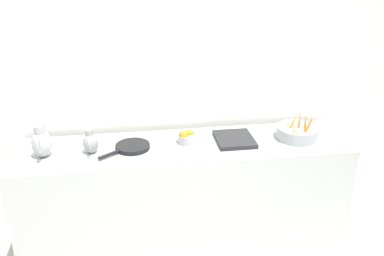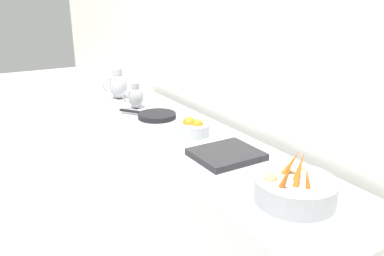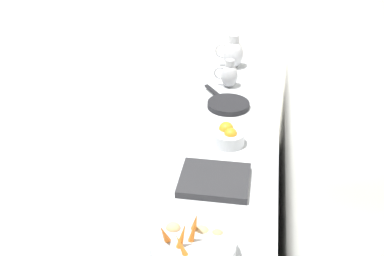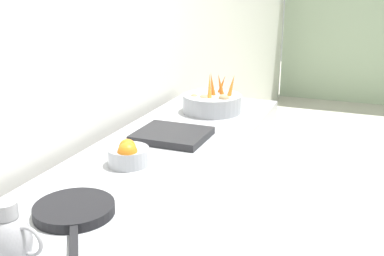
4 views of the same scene
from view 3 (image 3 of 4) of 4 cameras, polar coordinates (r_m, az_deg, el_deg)
name	(u,v)px [view 3 (image 3 of 4)]	position (r m, az deg, el deg)	size (l,w,h in m)	color
tile_wall_left	(319,87)	(2.02, 14.73, 4.72)	(0.10, 9.16, 3.00)	white
prep_counter	(219,203)	(3.00, 3.20, -8.85)	(0.64, 2.66, 0.91)	#ADAFB5
vegetable_colander	(192,249)	(1.96, 0.05, -14.07)	(0.34, 0.34, 0.23)	#9EA0A5
orange_bowl	(228,136)	(2.68, 4.33, -0.98)	(0.17, 0.17, 0.11)	#ADAFB5
metal_pitcher_tall	(233,53)	(3.66, 4.85, 8.84)	(0.21, 0.15, 0.25)	#A3A3A8
metal_pitcher_short	(229,75)	(3.34, 4.41, 6.30)	(0.17, 0.12, 0.20)	#939399
counter_sink_basin	(214,180)	(2.38, 2.67, -6.15)	(0.34, 0.30, 0.04)	#232326
skillet_on_counter	(228,104)	(3.09, 4.26, 2.80)	(0.32, 0.39, 0.03)	black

